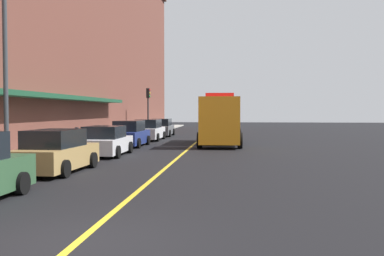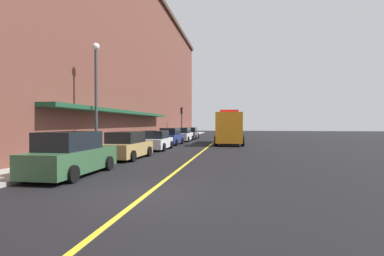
{
  "view_description": "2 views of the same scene",
  "coord_description": "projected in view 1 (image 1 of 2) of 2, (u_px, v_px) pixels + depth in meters",
  "views": [
    {
      "loc": [
        2.76,
        -7.56,
        2.34
      ],
      "look_at": [
        -0.04,
        21.77,
        1.17
      ],
      "focal_mm": 40.86,
      "sensor_mm": 36.0,
      "label": 1
    },
    {
      "loc": [
        2.69,
        -8.65,
        2.12
      ],
      "look_at": [
        -2.79,
        26.64,
        1.6
      ],
      "focal_mm": 27.65,
      "sensor_mm": 36.0,
      "label": 2
    }
  ],
  "objects": [
    {
      "name": "parked_car_2",
      "position": [
        106.0,
        142.0,
        22.72
      ],
      "size": [
        2.19,
        4.44,
        1.55
      ],
      "rotation": [
        0.0,
        0.0,
        1.58
      ],
      "color": "silver",
      "rests_on": "ground"
    },
    {
      "name": "parking_meter_1",
      "position": [
        77.0,
        135.0,
        22.64
      ],
      "size": [
        0.14,
        0.18,
        1.33
      ],
      "color": "#4C4C51",
      "rests_on": "sidewalk_left"
    },
    {
      "name": "street_lamp_left",
      "position": [
        5.0,
        57.0,
        16.68
      ],
      "size": [
        0.44,
        0.44,
        6.94
      ],
      "color": "#33383D",
      "rests_on": "sidewalk_left"
    },
    {
      "name": "parked_car_3",
      "position": [
        130.0,
        134.0,
        28.56
      ],
      "size": [
        2.02,
        4.53,
        1.7
      ],
      "rotation": [
        0.0,
        0.0,
        1.55
      ],
      "color": "navy",
      "rests_on": "ground"
    },
    {
      "name": "brick_building_left",
      "position": [
        14.0,
        16.0,
        32.67
      ],
      "size": [
        13.74,
        64.0,
        18.8
      ],
      "color": "brown",
      "rests_on": "ground"
    },
    {
      "name": "traffic_light_near",
      "position": [
        148.0,
        102.0,
        41.16
      ],
      "size": [
        0.38,
        0.36,
        4.3
      ],
      "color": "#232326",
      "rests_on": "sidewalk_left"
    },
    {
      "name": "utility_truck",
      "position": [
        221.0,
        121.0,
        30.0
      ],
      "size": [
        2.83,
        8.58,
        3.43
      ],
      "rotation": [
        0.0,
        0.0,
        -1.57
      ],
      "color": "orange",
      "rests_on": "ground"
    },
    {
      "name": "parked_car_5",
      "position": [
        161.0,
        128.0,
        40.25
      ],
      "size": [
        2.21,
        4.81,
        1.61
      ],
      "rotation": [
        0.0,
        0.0,
        1.59
      ],
      "color": "#595B60",
      "rests_on": "ground"
    },
    {
      "name": "ground_plane",
      "position": [
        197.0,
        142.0,
        32.74
      ],
      "size": [
        112.0,
        112.0,
        0.0
      ],
      "primitive_type": "plane",
      "color": "black"
    },
    {
      "name": "parked_car_4",
      "position": [
        149.0,
        130.0,
        34.55
      ],
      "size": [
        2.09,
        4.69,
        1.66
      ],
      "rotation": [
        0.0,
        0.0,
        1.57
      ],
      "color": "silver",
      "rests_on": "ground"
    },
    {
      "name": "lane_center_stripe",
      "position": [
        197.0,
        142.0,
        32.74
      ],
      "size": [
        0.16,
        70.0,
        0.01
      ],
      "primitive_type": "cube",
      "color": "gold",
      "rests_on": "ground"
    },
    {
      "name": "parked_car_1",
      "position": [
        57.0,
        152.0,
        16.57
      ],
      "size": [
        2.11,
        4.48,
        1.63
      ],
      "rotation": [
        0.0,
        0.0,
        1.54
      ],
      "color": "#A5844C",
      "rests_on": "ground"
    },
    {
      "name": "sidewalk_left",
      "position": [
        116.0,
        140.0,
        33.33
      ],
      "size": [
        2.4,
        70.0,
        0.15
      ],
      "primitive_type": "cube",
      "color": "#9E9B93",
      "rests_on": "ground"
    },
    {
      "name": "parking_meter_0",
      "position": [
        140.0,
        126.0,
        37.73
      ],
      "size": [
        0.14,
        0.18,
        1.33
      ],
      "color": "#4C4C51",
      "rests_on": "sidewalk_left"
    }
  ]
}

